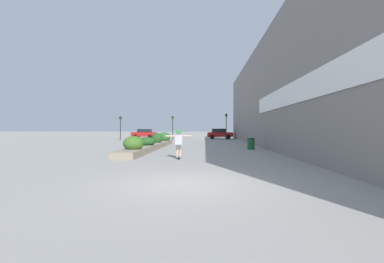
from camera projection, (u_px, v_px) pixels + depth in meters
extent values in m
plane|color=gray|center=(186.00, 184.00, 7.46)|extent=(300.00, 300.00, 0.00)
cube|color=gray|center=(265.00, 93.00, 21.87)|extent=(0.60, 42.99, 9.32)
cube|color=white|center=(306.00, 87.00, 12.04)|extent=(0.06, 20.55, 1.20)
cube|color=gray|center=(152.00, 146.00, 20.90)|extent=(1.28, 15.66, 0.39)
ellipsoid|color=#3D6623|center=(133.00, 144.00, 15.31)|extent=(1.22, 1.19, 0.90)
ellipsoid|color=#234C1E|center=(147.00, 142.00, 19.18)|extent=(1.30, 1.28, 0.70)
ellipsoid|color=#234C1E|center=(157.00, 138.00, 22.68)|extent=(0.93, 0.77, 1.00)
ellipsoid|color=#286028|center=(164.00, 137.00, 26.63)|extent=(1.24, 1.12, 1.00)
cube|color=navy|center=(179.00, 157.00, 13.70)|extent=(0.32, 0.82, 0.01)
cylinder|color=beige|center=(177.00, 158.00, 13.98)|extent=(0.07, 0.06, 0.05)
cylinder|color=beige|center=(180.00, 158.00, 13.99)|extent=(0.07, 0.06, 0.05)
cylinder|color=beige|center=(177.00, 159.00, 13.42)|extent=(0.07, 0.06, 0.05)
cylinder|color=beige|center=(181.00, 159.00, 13.43)|extent=(0.07, 0.06, 0.05)
cylinder|color=tan|center=(177.00, 151.00, 13.69)|extent=(0.14, 0.14, 0.67)
cylinder|color=tan|center=(180.00, 151.00, 13.71)|extent=(0.14, 0.14, 0.67)
cube|color=#4C4C51|center=(179.00, 147.00, 13.70)|extent=(0.26, 0.23, 0.24)
cube|color=#B2B2B7|center=(179.00, 140.00, 13.69)|extent=(0.40, 0.23, 0.52)
cylinder|color=tan|center=(170.00, 136.00, 13.66)|extent=(0.50, 0.15, 0.09)
cylinder|color=tan|center=(187.00, 136.00, 13.73)|extent=(0.50, 0.15, 0.09)
sphere|color=tan|center=(179.00, 133.00, 13.69)|extent=(0.22, 0.22, 0.22)
sphere|color=green|center=(179.00, 132.00, 13.69)|extent=(0.25, 0.25, 0.25)
cylinder|color=#1E5B33|center=(251.00, 144.00, 19.94)|extent=(0.54, 0.54, 0.83)
cylinder|color=black|center=(251.00, 138.00, 19.94)|extent=(0.57, 0.57, 0.05)
cube|color=maroon|center=(144.00, 134.00, 43.20)|extent=(3.94, 1.94, 0.71)
cube|color=black|center=(145.00, 131.00, 43.18)|extent=(2.17, 1.71, 0.53)
cylinder|color=black|center=(135.00, 137.00, 42.34)|extent=(0.68, 0.22, 0.68)
cylinder|color=black|center=(138.00, 136.00, 44.18)|extent=(0.68, 0.22, 0.68)
cylinder|color=black|center=(150.00, 137.00, 42.22)|extent=(0.68, 0.22, 0.68)
cylinder|color=black|center=(152.00, 136.00, 44.06)|extent=(0.68, 0.22, 0.68)
cube|color=maroon|center=(220.00, 135.00, 40.92)|extent=(4.04, 1.80, 0.73)
cube|color=black|center=(219.00, 130.00, 40.93)|extent=(2.22, 1.59, 0.58)
cylinder|color=black|center=(227.00, 137.00, 41.72)|extent=(0.70, 0.22, 0.70)
cylinder|color=black|center=(228.00, 137.00, 40.01)|extent=(0.70, 0.22, 0.70)
cylinder|color=black|center=(212.00, 137.00, 41.85)|extent=(0.70, 0.22, 0.70)
cylinder|color=black|center=(212.00, 137.00, 40.14)|extent=(0.70, 0.22, 0.70)
cylinder|color=black|center=(173.00, 130.00, 37.35)|extent=(0.11, 0.11, 2.99)
cube|color=black|center=(173.00, 118.00, 37.33)|extent=(0.28, 0.20, 0.45)
sphere|color=#2D2823|center=(172.00, 117.00, 37.21)|extent=(0.15, 0.15, 0.15)
sphere|color=#2D2823|center=(172.00, 118.00, 37.21)|extent=(0.15, 0.15, 0.15)
sphere|color=green|center=(172.00, 119.00, 37.21)|extent=(0.15, 0.15, 0.15)
cylinder|color=black|center=(226.00, 128.00, 37.49)|extent=(0.11, 0.11, 3.37)
cube|color=black|center=(226.00, 115.00, 37.47)|extent=(0.28, 0.20, 0.45)
sphere|color=#2D2823|center=(226.00, 114.00, 37.35)|extent=(0.15, 0.15, 0.15)
sphere|color=#2D2823|center=(226.00, 115.00, 37.35)|extent=(0.15, 0.15, 0.15)
sphere|color=green|center=(226.00, 116.00, 37.35)|extent=(0.15, 0.15, 0.15)
cylinder|color=black|center=(120.00, 130.00, 37.54)|extent=(0.11, 0.11, 2.97)
cube|color=black|center=(120.00, 118.00, 37.52)|extent=(0.28, 0.20, 0.45)
sphere|color=#2D2823|center=(120.00, 117.00, 37.40)|extent=(0.15, 0.15, 0.15)
sphere|color=#2D2823|center=(120.00, 118.00, 37.40)|extent=(0.15, 0.15, 0.15)
sphere|color=green|center=(120.00, 119.00, 37.40)|extent=(0.15, 0.15, 0.15)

